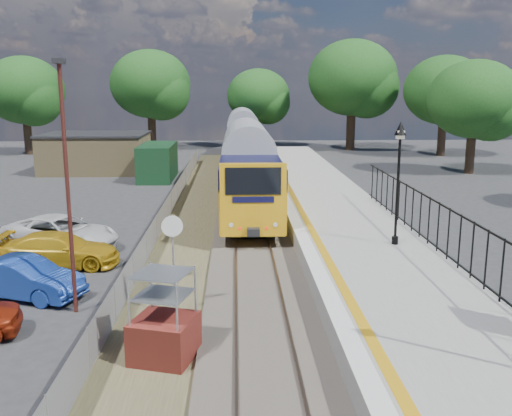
{
  "coord_description": "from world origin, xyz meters",
  "views": [
    {
      "loc": [
        -0.71,
        -14.6,
        6.67
      ],
      "look_at": [
        0.1,
        7.59,
        2.0
      ],
      "focal_mm": 40.0,
      "sensor_mm": 36.0,
      "label": 1
    }
  ],
  "objects_px": {
    "train": "(245,147)",
    "brick_plinth": "(164,318)",
    "car_white": "(61,233)",
    "car_blue": "(24,278)",
    "carpark_lamp": "(67,174)",
    "victorian_lamp_north": "(399,154)",
    "speed_sign": "(173,248)",
    "car_yellow": "(60,250)"
  },
  "relations": [
    {
      "from": "train",
      "to": "brick_plinth",
      "type": "bearing_deg",
      "value": -94.81
    },
    {
      "from": "brick_plinth",
      "to": "carpark_lamp",
      "type": "relative_size",
      "value": 0.31
    },
    {
      "from": "carpark_lamp",
      "to": "brick_plinth",
      "type": "bearing_deg",
      "value": -46.57
    },
    {
      "from": "victorian_lamp_north",
      "to": "train",
      "type": "height_order",
      "value": "victorian_lamp_north"
    },
    {
      "from": "brick_plinth",
      "to": "carpark_lamp",
      "type": "height_order",
      "value": "carpark_lamp"
    },
    {
      "from": "train",
      "to": "speed_sign",
      "type": "height_order",
      "value": "train"
    },
    {
      "from": "train",
      "to": "car_yellow",
      "type": "xyz_separation_m",
      "value": [
        -7.42,
        -21.84,
        -1.69
      ]
    },
    {
      "from": "car_yellow",
      "to": "car_blue",
      "type": "bearing_deg",
      "value": 178.82
    },
    {
      "from": "train",
      "to": "speed_sign",
      "type": "bearing_deg",
      "value": -95.38
    },
    {
      "from": "car_yellow",
      "to": "car_white",
      "type": "relative_size",
      "value": 0.89
    },
    {
      "from": "carpark_lamp",
      "to": "victorian_lamp_north",
      "type": "bearing_deg",
      "value": 20.52
    },
    {
      "from": "victorian_lamp_north",
      "to": "car_white",
      "type": "relative_size",
      "value": 0.91
    },
    {
      "from": "brick_plinth",
      "to": "carpark_lamp",
      "type": "xyz_separation_m",
      "value": [
        -3.09,
        3.27,
        3.12
      ]
    },
    {
      "from": "brick_plinth",
      "to": "speed_sign",
      "type": "distance_m",
      "value": 2.96
    },
    {
      "from": "train",
      "to": "car_white",
      "type": "relative_size",
      "value": 8.09
    },
    {
      "from": "train",
      "to": "car_blue",
      "type": "height_order",
      "value": "train"
    },
    {
      "from": "brick_plinth",
      "to": "car_blue",
      "type": "distance_m",
      "value": 6.84
    },
    {
      "from": "train",
      "to": "victorian_lamp_north",
      "type": "bearing_deg",
      "value": -76.67
    },
    {
      "from": "victorian_lamp_north",
      "to": "speed_sign",
      "type": "xyz_separation_m",
      "value": [
        -7.84,
        -4.57,
        -2.16
      ]
    },
    {
      "from": "train",
      "to": "brick_plinth",
      "type": "height_order",
      "value": "train"
    },
    {
      "from": "train",
      "to": "car_blue",
      "type": "xyz_separation_m",
      "value": [
        -7.58,
        -25.16,
        -1.68
      ]
    },
    {
      "from": "speed_sign",
      "to": "car_white",
      "type": "distance_m",
      "value": 9.52
    },
    {
      "from": "car_blue",
      "to": "carpark_lamp",
      "type": "bearing_deg",
      "value": -102.54
    },
    {
      "from": "speed_sign",
      "to": "car_yellow",
      "type": "bearing_deg",
      "value": 126.28
    },
    {
      "from": "car_blue",
      "to": "train",
      "type": "bearing_deg",
      "value": 3.76
    },
    {
      "from": "carpark_lamp",
      "to": "car_blue",
      "type": "distance_m",
      "value": 4.3
    },
    {
      "from": "car_yellow",
      "to": "car_white",
      "type": "distance_m",
      "value": 2.58
    },
    {
      "from": "car_blue",
      "to": "car_yellow",
      "type": "distance_m",
      "value": 3.32
    },
    {
      "from": "victorian_lamp_north",
      "to": "car_yellow",
      "type": "relative_size",
      "value": 1.02
    },
    {
      "from": "brick_plinth",
      "to": "train",
      "type": "bearing_deg",
      "value": 85.19
    },
    {
      "from": "brick_plinth",
      "to": "victorian_lamp_north",
      "type": "bearing_deg",
      "value": 43.28
    },
    {
      "from": "car_white",
      "to": "train",
      "type": "bearing_deg",
      "value": 2.23
    },
    {
      "from": "victorian_lamp_north",
      "to": "train",
      "type": "distance_m",
      "value": 23.08
    },
    {
      "from": "victorian_lamp_north",
      "to": "carpark_lamp",
      "type": "bearing_deg",
      "value": -159.48
    },
    {
      "from": "train",
      "to": "car_yellow",
      "type": "height_order",
      "value": "train"
    },
    {
      "from": "car_blue",
      "to": "car_white",
      "type": "relative_size",
      "value": 0.79
    },
    {
      "from": "carpark_lamp",
      "to": "car_white",
      "type": "height_order",
      "value": "carpark_lamp"
    },
    {
      "from": "victorian_lamp_north",
      "to": "carpark_lamp",
      "type": "height_order",
      "value": "carpark_lamp"
    },
    {
      "from": "train",
      "to": "brick_plinth",
      "type": "relative_size",
      "value": 17.47
    },
    {
      "from": "carpark_lamp",
      "to": "car_yellow",
      "type": "bearing_deg",
      "value": 111.62
    },
    {
      "from": "speed_sign",
      "to": "car_yellow",
      "type": "distance_m",
      "value": 7.22
    },
    {
      "from": "victorian_lamp_north",
      "to": "car_yellow",
      "type": "height_order",
      "value": "victorian_lamp_north"
    }
  ]
}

